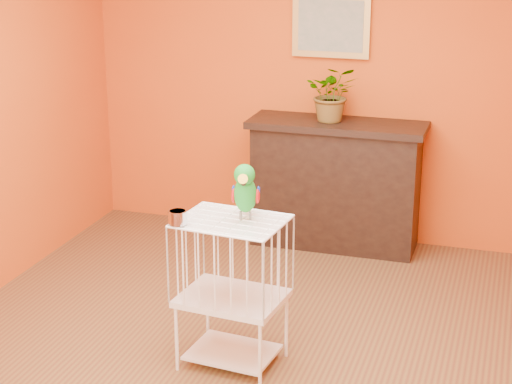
% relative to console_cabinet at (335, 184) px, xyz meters
% --- Properties ---
extents(ground, '(4.50, 4.50, 0.00)m').
position_rel_console_cabinet_xyz_m(ground, '(-0.12, -2.01, -0.52)').
color(ground, brown).
rests_on(ground, ground).
extents(room_shell, '(4.50, 4.50, 4.50)m').
position_rel_console_cabinet_xyz_m(room_shell, '(-0.12, -2.01, 1.07)').
color(room_shell, '#C64C12').
rests_on(room_shell, ground).
extents(console_cabinet, '(1.39, 0.50, 1.03)m').
position_rel_console_cabinet_xyz_m(console_cabinet, '(0.00, 0.00, 0.00)').
color(console_cabinet, black).
rests_on(console_cabinet, ground).
extents(potted_plant, '(0.47, 0.51, 0.34)m').
position_rel_console_cabinet_xyz_m(potted_plant, '(-0.04, 0.00, 0.69)').
color(potted_plant, '#26722D').
rests_on(potted_plant, console_cabinet).
extents(framed_picture, '(0.62, 0.04, 0.50)m').
position_rel_console_cabinet_xyz_m(framed_picture, '(-0.12, 0.21, 1.23)').
color(framed_picture, '#B88B41').
rests_on(framed_picture, room_shell).
extents(birdcage, '(0.64, 0.51, 0.92)m').
position_rel_console_cabinet_xyz_m(birdcage, '(-0.16, -2.08, -0.04)').
color(birdcage, silver).
rests_on(birdcage, ground).
extents(feed_cup, '(0.11, 0.11, 0.08)m').
position_rel_console_cabinet_xyz_m(feed_cup, '(-0.42, -2.24, 0.44)').
color(feed_cup, silver).
rests_on(feed_cup, birdcage).
extents(parrot, '(0.18, 0.31, 0.34)m').
position_rel_console_cabinet_xyz_m(parrot, '(-0.09, -2.04, 0.57)').
color(parrot, '#59544C').
rests_on(parrot, birdcage).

